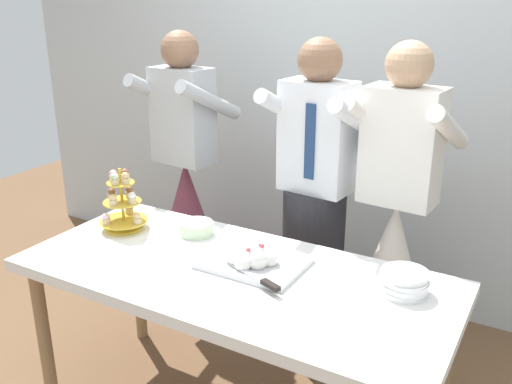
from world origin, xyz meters
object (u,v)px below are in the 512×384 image
(main_cake_tray, at_px, (252,256))
(plate_stack, at_px, (404,282))
(cupcake_stand, at_px, (122,205))
(round_cake, at_px, (196,230))
(person_guest, at_px, (187,215))
(person_groom, at_px, (314,222))
(person_bride, at_px, (391,266))
(dessert_table, at_px, (233,287))

(main_cake_tray, relative_size, plate_stack, 2.28)
(cupcake_stand, distance_m, round_cake, 0.37)
(person_guest, bearing_deg, person_groom, -4.79)
(main_cake_tray, distance_m, person_bride, 0.80)
(dessert_table, xyz_separation_m, person_groom, (0.05, 0.70, 0.05))
(main_cake_tray, xyz_separation_m, person_guest, (-0.86, 0.69, -0.24))
(round_cake, bearing_deg, person_groom, 52.25)
(person_bride, distance_m, person_guest, 1.26)
(dessert_table, distance_m, person_guest, 1.13)
(main_cake_tray, bearing_deg, person_bride, 57.86)
(dessert_table, bearing_deg, plate_stack, 14.76)
(round_cake, height_order, person_groom, person_groom)
(person_bride, bearing_deg, person_guest, 178.09)
(cupcake_stand, xyz_separation_m, person_guest, (-0.13, 0.67, -0.32))
(plate_stack, bearing_deg, person_groom, 138.89)
(cupcake_stand, bearing_deg, main_cake_tray, -1.59)
(dessert_table, xyz_separation_m, person_bride, (0.45, 0.73, -0.12))
(plate_stack, bearing_deg, person_bride, 109.82)
(round_cake, xyz_separation_m, person_bride, (0.79, 0.52, -0.22))
(cupcake_stand, xyz_separation_m, person_bride, (1.13, 0.63, -0.32))
(round_cake, height_order, person_guest, person_guest)
(person_groom, height_order, person_bride, same)
(dessert_table, xyz_separation_m, person_guest, (-0.81, 0.77, -0.12))
(cupcake_stand, distance_m, person_groom, 0.95)
(main_cake_tray, bearing_deg, plate_stack, 8.45)
(person_bride, xyz_separation_m, person_guest, (-1.26, 0.04, 0.00))
(main_cake_tray, relative_size, round_cake, 1.78)
(person_groom, relative_size, person_bride, 1.00)
(person_groom, relative_size, person_guest, 1.00)
(main_cake_tray, bearing_deg, cupcake_stand, 178.41)
(dessert_table, xyz_separation_m, main_cake_tray, (0.05, 0.08, 0.12))
(cupcake_stand, relative_size, person_guest, 0.18)
(cupcake_stand, bearing_deg, round_cake, 17.24)
(round_cake, distance_m, person_groom, 0.62)
(dessert_table, distance_m, round_cake, 0.41)
(person_groom, bearing_deg, dessert_table, -94.09)
(dessert_table, distance_m, plate_stack, 0.69)
(dessert_table, height_order, main_cake_tray, main_cake_tray)
(main_cake_tray, relative_size, person_bride, 0.26)
(round_cake, height_order, person_bride, person_bride)
(dessert_table, height_order, person_bride, person_bride)
(plate_stack, bearing_deg, cupcake_stand, -176.98)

